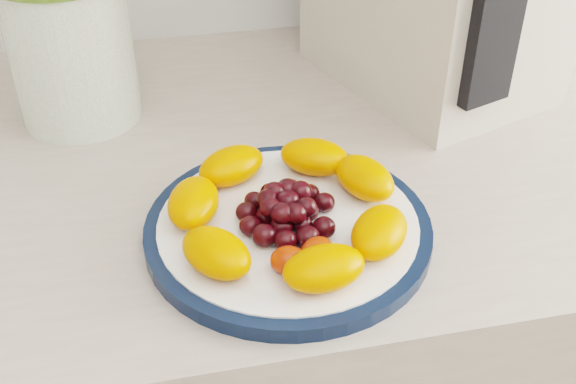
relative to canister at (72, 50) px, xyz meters
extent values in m
cylinder|color=#0B1832|center=(0.18, -0.26, -0.07)|extent=(0.26, 0.26, 0.01)
cylinder|color=white|center=(0.18, -0.26, -0.07)|extent=(0.23, 0.23, 0.02)
cylinder|color=#466718|center=(0.00, 0.00, 0.00)|extent=(0.14, 0.14, 0.16)
ellipsoid|color=#FF6700|center=(0.26, -0.23, -0.05)|extent=(0.07, 0.08, 0.03)
ellipsoid|color=#FF6700|center=(0.23, -0.19, -0.05)|extent=(0.08, 0.07, 0.03)
ellipsoid|color=#FF6700|center=(0.15, -0.19, -0.05)|extent=(0.08, 0.07, 0.03)
ellipsoid|color=#FF6700|center=(0.10, -0.24, -0.05)|extent=(0.06, 0.08, 0.03)
ellipsoid|color=#FF6700|center=(0.11, -0.31, -0.05)|extent=(0.08, 0.08, 0.03)
ellipsoid|color=#FF6700|center=(0.20, -0.35, -0.05)|extent=(0.07, 0.05, 0.03)
ellipsoid|color=#FF6700|center=(0.25, -0.31, -0.05)|extent=(0.08, 0.08, 0.03)
ellipsoid|color=black|center=(0.18, -0.26, -0.05)|extent=(0.02, 0.02, 0.02)
ellipsoid|color=black|center=(0.20, -0.26, -0.05)|extent=(0.02, 0.02, 0.02)
ellipsoid|color=black|center=(0.19, -0.25, -0.05)|extent=(0.02, 0.02, 0.02)
ellipsoid|color=black|center=(0.18, -0.25, -0.05)|extent=(0.02, 0.02, 0.02)
ellipsoid|color=black|center=(0.17, -0.26, -0.05)|extent=(0.02, 0.02, 0.02)
ellipsoid|color=black|center=(0.18, -0.28, -0.05)|extent=(0.02, 0.02, 0.02)
ellipsoid|color=black|center=(0.19, -0.28, -0.06)|extent=(0.02, 0.02, 0.02)
ellipsoid|color=black|center=(0.22, -0.25, -0.05)|extent=(0.02, 0.02, 0.02)
ellipsoid|color=black|center=(0.21, -0.24, -0.05)|extent=(0.02, 0.02, 0.02)
ellipsoid|color=black|center=(0.19, -0.23, -0.05)|extent=(0.02, 0.02, 0.02)
ellipsoid|color=black|center=(0.18, -0.23, -0.06)|extent=(0.02, 0.02, 0.02)
ellipsoid|color=black|center=(0.16, -0.24, -0.06)|extent=(0.02, 0.02, 0.02)
ellipsoid|color=black|center=(0.15, -0.25, -0.05)|extent=(0.02, 0.02, 0.02)
ellipsoid|color=black|center=(0.15, -0.27, -0.05)|extent=(0.02, 0.02, 0.02)
ellipsoid|color=black|center=(0.16, -0.29, -0.05)|extent=(0.02, 0.02, 0.02)
ellipsoid|color=black|center=(0.18, -0.30, -0.05)|extent=(0.02, 0.02, 0.02)
ellipsoid|color=black|center=(0.19, -0.30, -0.05)|extent=(0.02, 0.02, 0.02)
ellipsoid|color=black|center=(0.21, -0.29, -0.05)|extent=(0.02, 0.02, 0.02)
ellipsoid|color=black|center=(0.18, -0.26, -0.04)|extent=(0.02, 0.02, 0.02)
ellipsoid|color=black|center=(0.20, -0.25, -0.04)|extent=(0.02, 0.02, 0.02)
ellipsoid|color=black|center=(0.19, -0.25, -0.04)|extent=(0.02, 0.02, 0.02)
ellipsoid|color=black|center=(0.18, -0.25, -0.04)|extent=(0.02, 0.02, 0.02)
ellipsoid|color=black|center=(0.17, -0.26, -0.04)|extent=(0.02, 0.02, 0.02)
ellipsoid|color=black|center=(0.17, -0.27, -0.04)|extent=(0.02, 0.02, 0.02)
ellipsoid|color=black|center=(0.18, -0.28, -0.04)|extent=(0.02, 0.02, 0.02)
ellipsoid|color=black|center=(0.19, -0.28, -0.04)|extent=(0.02, 0.02, 0.02)
ellipsoid|color=black|center=(0.20, -0.28, -0.04)|extent=(0.02, 0.02, 0.02)
ellipsoid|color=red|center=(0.17, -0.33, -0.05)|extent=(0.03, 0.03, 0.02)
ellipsoid|color=red|center=(0.20, -0.32, -0.05)|extent=(0.04, 0.04, 0.02)
ellipsoid|color=red|center=(0.18, -0.35, -0.05)|extent=(0.04, 0.04, 0.02)
camera|label=1|loc=(0.08, -0.76, 0.34)|focal=45.00mm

